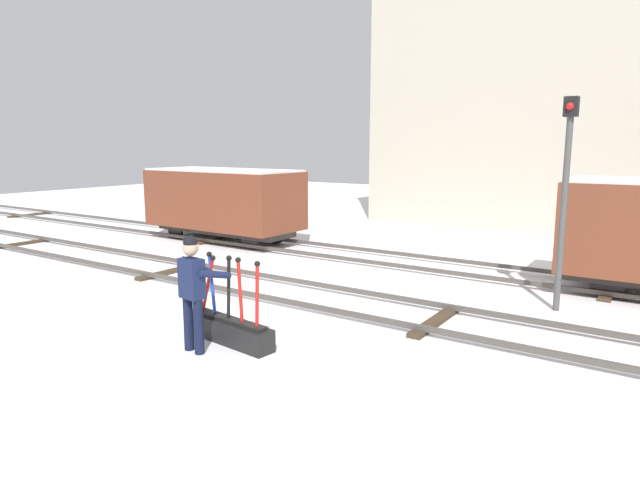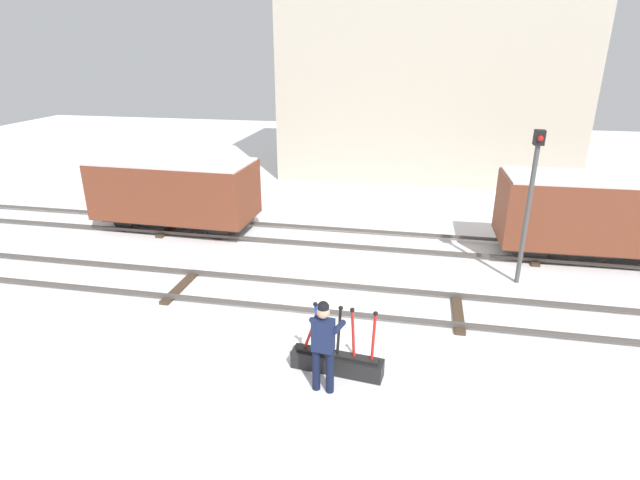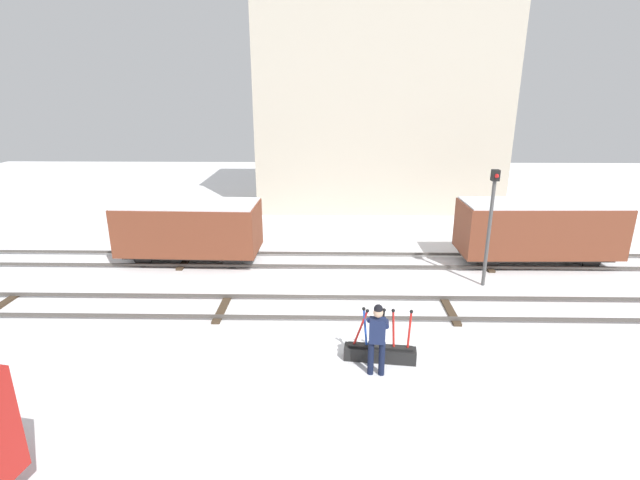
{
  "view_description": "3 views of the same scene",
  "coord_description": "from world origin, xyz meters",
  "px_view_note": "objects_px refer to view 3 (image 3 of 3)",
  "views": [
    {
      "loc": [
        7.07,
        -9.04,
        3.18
      ],
      "look_at": [
        0.18,
        1.25,
        1.02
      ],
      "focal_mm": 30.82,
      "sensor_mm": 36.0,
      "label": 1
    },
    {
      "loc": [
        2.36,
        -10.86,
        5.95
      ],
      "look_at": [
        0.02,
        0.86,
        1.28
      ],
      "focal_mm": 28.17,
      "sensor_mm": 36.0,
      "label": 2
    },
    {
      "loc": [
        -0.23,
        -13.23,
        6.6
      ],
      "look_at": [
        -0.54,
        2.61,
        1.44
      ],
      "focal_mm": 26.52,
      "sensor_mm": 36.0,
      "label": 3
    }
  ],
  "objects_px": {
    "rail_worker": "(377,335)",
    "freight_car_near_switch": "(538,229)",
    "signal_post": "(491,217)",
    "switch_lever_frame": "(380,351)",
    "freight_car_far_end": "(190,228)"
  },
  "relations": [
    {
      "from": "switch_lever_frame",
      "to": "rail_worker",
      "type": "bearing_deg",
      "value": -98.25
    },
    {
      "from": "rail_worker",
      "to": "freight_car_near_switch",
      "type": "height_order",
      "value": "freight_car_near_switch"
    },
    {
      "from": "freight_car_near_switch",
      "to": "signal_post",
      "type": "bearing_deg",
      "value": -142.24
    },
    {
      "from": "signal_post",
      "to": "freight_car_far_end",
      "type": "height_order",
      "value": "signal_post"
    },
    {
      "from": "rail_worker",
      "to": "signal_post",
      "type": "bearing_deg",
      "value": 58.73
    },
    {
      "from": "rail_worker",
      "to": "freight_car_near_switch",
      "type": "distance_m",
      "value": 10.17
    },
    {
      "from": "switch_lever_frame",
      "to": "signal_post",
      "type": "height_order",
      "value": "signal_post"
    },
    {
      "from": "signal_post",
      "to": "freight_car_near_switch",
      "type": "xyz_separation_m",
      "value": [
        2.6,
        2.11,
        -1.05
      ]
    },
    {
      "from": "signal_post",
      "to": "freight_car_far_end",
      "type": "relative_size",
      "value": 0.75
    },
    {
      "from": "freight_car_near_switch",
      "to": "rail_worker",
      "type": "bearing_deg",
      "value": -133.59
    },
    {
      "from": "rail_worker",
      "to": "signal_post",
      "type": "distance_m",
      "value": 7.01
    },
    {
      "from": "signal_post",
      "to": "freight_car_far_end",
      "type": "bearing_deg",
      "value": 168.92
    },
    {
      "from": "rail_worker",
      "to": "signal_post",
      "type": "relative_size",
      "value": 0.45
    },
    {
      "from": "rail_worker",
      "to": "freight_car_near_switch",
      "type": "relative_size",
      "value": 0.31
    },
    {
      "from": "switch_lever_frame",
      "to": "freight_car_near_switch",
      "type": "xyz_separation_m",
      "value": [
        6.68,
        6.94,
        1.16
      ]
    }
  ]
}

